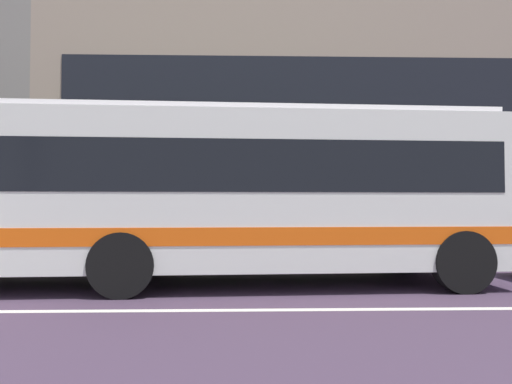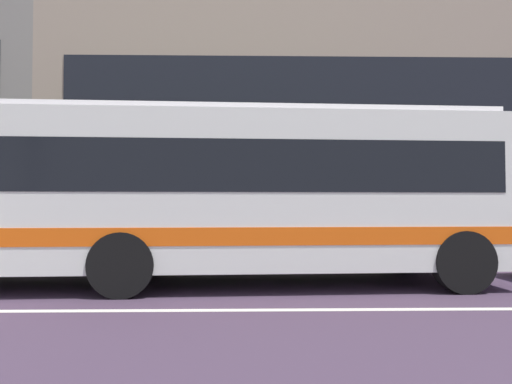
# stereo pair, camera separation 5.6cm
# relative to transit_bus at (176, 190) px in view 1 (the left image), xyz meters

# --- Properties ---
(hedge_row_far) EXTENTS (13.36, 1.10, 0.91)m
(hedge_row_far) POSITION_rel_transit_bus_xyz_m (-1.54, 3.39, -1.22)
(hedge_row_far) COLOR #386725
(hedge_row_far) RESTS_ON ground_plane
(apartment_block_right) EXTENTS (25.09, 10.99, 9.14)m
(apartment_block_right) POSITION_rel_transit_bus_xyz_m (7.00, 12.05, 2.89)
(apartment_block_right) COLOR gray
(apartment_block_right) RESTS_ON ground_plane
(transit_bus) EXTENTS (11.47, 3.18, 3.04)m
(transit_bus) POSITION_rel_transit_bus_xyz_m (0.00, 0.00, 0.00)
(transit_bus) COLOR white
(transit_bus) RESTS_ON ground_plane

